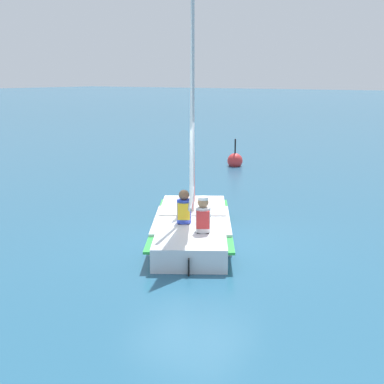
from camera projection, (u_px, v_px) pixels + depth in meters
ground_plane at (192, 239)px, 11.73m from camera, size 260.00×260.00×0.00m
sailboat_main at (192, 207)px, 11.55m from camera, size 3.66×4.44×5.48m
sailor_helm at (184, 215)px, 11.28m from camera, size 0.41×0.43×1.16m
sailor_crew at (203, 223)px, 10.62m from camera, size 0.41×0.43×1.16m
buoy_marker at (235, 161)px, 21.14m from camera, size 0.60×0.60×1.17m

